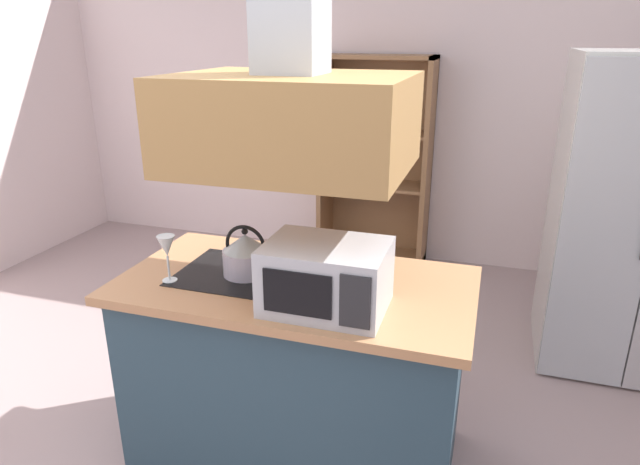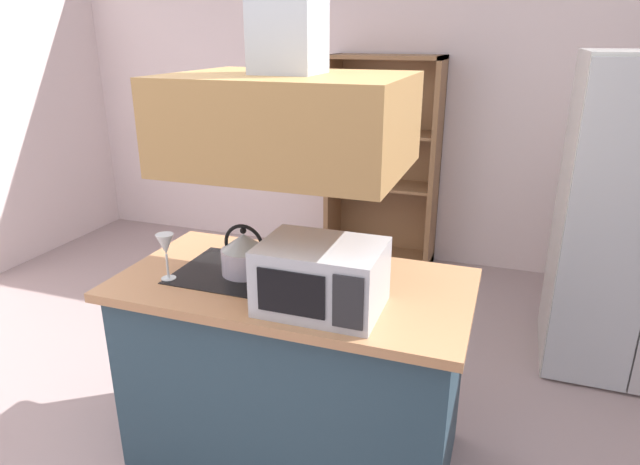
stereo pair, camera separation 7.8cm
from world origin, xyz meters
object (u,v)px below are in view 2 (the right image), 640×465
at_px(dish_cabinet, 383,175).
at_px(wine_glass_on_counter, 165,246).
at_px(microwave, 321,277).
at_px(kettle, 244,253).
at_px(cutting_board, 336,269).

relative_size(dish_cabinet, wine_glass_on_counter, 8.45).
bearing_deg(dish_cabinet, microwave, -81.86).
xyz_separation_m(dish_cabinet, wine_glass_on_counter, (-0.33, -2.63, 0.28)).
distance_m(dish_cabinet, kettle, 2.48).
height_order(dish_cabinet, kettle, dish_cabinet).
bearing_deg(kettle, dish_cabinet, 88.99).
distance_m(cutting_board, wine_glass_on_counter, 0.74).
bearing_deg(dish_cabinet, kettle, -91.01).
bearing_deg(cutting_board, dish_cabinet, 98.07).
height_order(cutting_board, microwave, microwave).
height_order(microwave, wine_glass_on_counter, microwave).
relative_size(kettle, wine_glass_on_counter, 1.10).
bearing_deg(wine_glass_on_counter, kettle, 29.91).
relative_size(dish_cabinet, microwave, 3.78).
relative_size(cutting_board, wine_glass_on_counter, 1.65).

